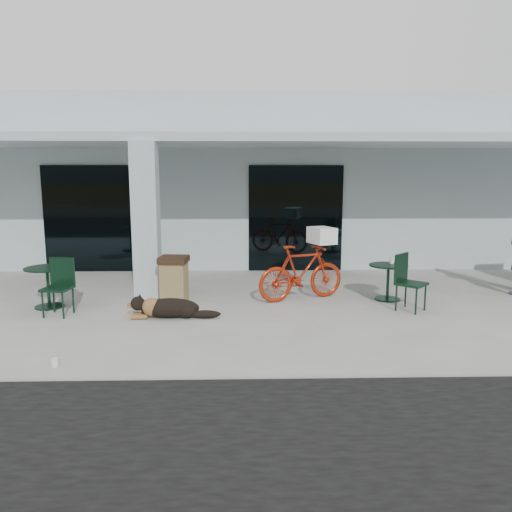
{
  "coord_description": "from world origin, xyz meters",
  "views": [
    {
      "loc": [
        0.45,
        -7.76,
        2.49
      ],
      "look_at": [
        0.69,
        1.24,
        1.0
      ],
      "focal_mm": 35.0,
      "sensor_mm": 36.0,
      "label": 1
    }
  ],
  "objects_px": {
    "cafe_table_near": "(48,287)",
    "bicycle": "(301,272)",
    "cafe_chair_far_a": "(411,283)",
    "cafe_table_far": "(388,282)",
    "trash_receptacle": "(174,279)",
    "cafe_chair_near": "(57,288)",
    "dog": "(169,307)"
  },
  "relations": [
    {
      "from": "dog",
      "to": "cafe_table_near",
      "type": "height_order",
      "value": "cafe_table_near"
    },
    {
      "from": "cafe_table_near",
      "to": "cafe_chair_near",
      "type": "relative_size",
      "value": 0.81
    },
    {
      "from": "bicycle",
      "to": "dog",
      "type": "bearing_deg",
      "value": 94.23
    },
    {
      "from": "cafe_table_far",
      "to": "trash_receptacle",
      "type": "relative_size",
      "value": 0.84
    },
    {
      "from": "trash_receptacle",
      "to": "cafe_chair_far_a",
      "type": "bearing_deg",
      "value": -9.67
    },
    {
      "from": "cafe_table_far",
      "to": "cafe_chair_near",
      "type": "bearing_deg",
      "value": -171.05
    },
    {
      "from": "bicycle",
      "to": "cafe_table_far",
      "type": "bearing_deg",
      "value": -113.09
    },
    {
      "from": "cafe_table_far",
      "to": "cafe_chair_far_a",
      "type": "xyz_separation_m",
      "value": [
        0.19,
        -0.82,
        0.17
      ]
    },
    {
      "from": "dog",
      "to": "cafe_chair_far_a",
      "type": "xyz_separation_m",
      "value": [
        4.36,
        0.35,
        0.32
      ]
    },
    {
      "from": "cafe_table_near",
      "to": "trash_receptacle",
      "type": "distance_m",
      "value": 2.34
    },
    {
      "from": "dog",
      "to": "cafe_table_near",
      "type": "bearing_deg",
      "value": 161.07
    },
    {
      "from": "bicycle",
      "to": "cafe_chair_far_a",
      "type": "height_order",
      "value": "bicycle"
    },
    {
      "from": "cafe_chair_near",
      "to": "cafe_table_near",
      "type": "bearing_deg",
      "value": 132.74
    },
    {
      "from": "cafe_chair_near",
      "to": "cafe_table_far",
      "type": "relative_size",
      "value": 1.34
    },
    {
      "from": "dog",
      "to": "cafe_chair_far_a",
      "type": "height_order",
      "value": "cafe_chair_far_a"
    },
    {
      "from": "dog",
      "to": "cafe_table_far",
      "type": "bearing_deg",
      "value": 14.34
    },
    {
      "from": "cafe_table_near",
      "to": "cafe_table_far",
      "type": "xyz_separation_m",
      "value": [
        6.54,
        0.41,
        -0.03
      ]
    },
    {
      "from": "cafe_chair_far_a",
      "to": "cafe_table_far",
      "type": "bearing_deg",
      "value": 56.69
    },
    {
      "from": "trash_receptacle",
      "to": "cafe_table_near",
      "type": "bearing_deg",
      "value": -171.48
    },
    {
      "from": "bicycle",
      "to": "trash_receptacle",
      "type": "height_order",
      "value": "bicycle"
    },
    {
      "from": "cafe_table_near",
      "to": "bicycle",
      "type": "bearing_deg",
      "value": 5.29
    },
    {
      "from": "cafe_table_near",
      "to": "cafe_table_far",
      "type": "distance_m",
      "value": 6.55
    },
    {
      "from": "dog",
      "to": "cafe_table_far",
      "type": "distance_m",
      "value": 4.33
    },
    {
      "from": "bicycle",
      "to": "dog",
      "type": "height_order",
      "value": "bicycle"
    },
    {
      "from": "cafe_table_near",
      "to": "trash_receptacle",
      "type": "height_order",
      "value": "trash_receptacle"
    },
    {
      "from": "cafe_chair_far_a",
      "to": "cafe_chair_near",
      "type": "bearing_deg",
      "value": 134.99
    },
    {
      "from": "cafe_chair_far_a",
      "to": "trash_receptacle",
      "type": "bearing_deg",
      "value": 123.95
    },
    {
      "from": "dog",
      "to": "cafe_table_near",
      "type": "relative_size",
      "value": 1.46
    },
    {
      "from": "cafe_table_near",
      "to": "cafe_chair_far_a",
      "type": "height_order",
      "value": "cafe_chair_far_a"
    },
    {
      "from": "dog",
      "to": "trash_receptacle",
      "type": "distance_m",
      "value": 1.13
    },
    {
      "from": "bicycle",
      "to": "cafe_chair_far_a",
      "type": "distance_m",
      "value": 2.1
    },
    {
      "from": "cafe_chair_far_a",
      "to": "bicycle",
      "type": "bearing_deg",
      "value": 109.61
    }
  ]
}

